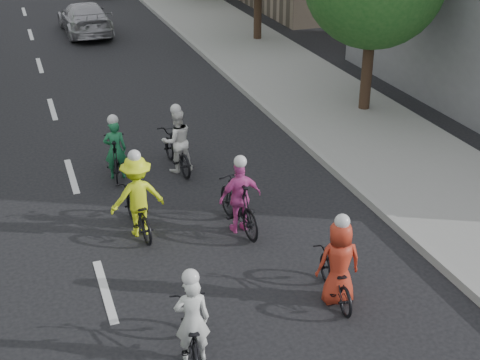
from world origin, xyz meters
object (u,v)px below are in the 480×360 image
cyclist_3 (137,203)px  cyclist_5 (239,202)px  cyclist_0 (115,154)px  cyclist_1 (191,328)px  follow_car_lead (84,18)px  cyclist_4 (177,147)px  cyclist_2 (337,270)px

cyclist_3 → cyclist_5: 2.05m
cyclist_0 → cyclist_5: bearing=128.7°
cyclist_1 → follow_car_lead: cyclist_1 is taller
cyclist_4 → cyclist_5: 3.29m
cyclist_3 → follow_car_lead: bearing=-98.7°
cyclist_1 → cyclist_4: 6.85m
cyclist_3 → cyclist_4: bearing=-123.7°
cyclist_0 → cyclist_5: cyclist_5 is taller
cyclist_3 → cyclist_5: bearing=159.8°
cyclist_2 → cyclist_3: size_ratio=0.92×
cyclist_1 → cyclist_2: cyclist_2 is taller
cyclist_1 → cyclist_5: size_ratio=0.89×
follow_car_lead → cyclist_3: bearing=83.9°
cyclist_1 → cyclist_2: size_ratio=0.98×
cyclist_2 → cyclist_5: bearing=-67.3°
cyclist_1 → cyclist_4: cyclist_4 is taller
cyclist_3 → cyclist_4: (1.51, 2.70, -0.08)m
cyclist_0 → cyclist_1: cyclist_1 is taller
cyclist_5 → cyclist_3: bearing=-20.7°
cyclist_3 → cyclist_4: size_ratio=0.99×
follow_car_lead → cyclist_0: bearing=83.2°
cyclist_1 → follow_car_lead: bearing=-83.8°
cyclist_2 → cyclist_1: bearing=19.8°
cyclist_3 → cyclist_5: cyclist_3 is taller
follow_car_lead → cyclist_5: bearing=90.2°
cyclist_2 → cyclist_4: cyclist_4 is taller
cyclist_1 → follow_car_lead: 21.59m
cyclist_1 → cyclist_3: 3.99m
follow_car_lead → cyclist_1: bearing=84.6°
cyclist_4 → cyclist_0: bearing=-8.4°
cyclist_5 → follow_car_lead: cyclist_5 is taller
cyclist_3 → follow_car_lead: cyclist_3 is taller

